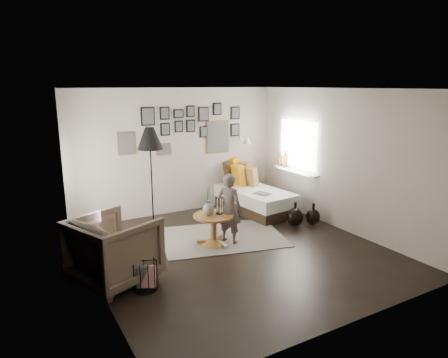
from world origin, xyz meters
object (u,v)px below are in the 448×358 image
daybed (247,193)px  child (229,208)px  floor_lamp (150,142)px  vase (209,207)px  demijohn_large (295,217)px  demijohn_small (313,217)px  armchair (114,250)px  magazine_basket (145,275)px  pedestal_table (214,231)px

daybed → child: (-1.33, -1.50, 0.28)m
floor_lamp → vase: bearing=-59.5°
demijohn_large → child: size_ratio=0.39×
daybed → demijohn_small: bearing=-76.8°
armchair → magazine_basket: 0.57m
child → armchair: bearing=71.0°
demijohn_small → magazine_basket: bearing=-167.5°
magazine_basket → floor_lamp: bearing=67.1°
vase → daybed: (1.70, 1.44, -0.35)m
pedestal_table → daybed: (1.62, 1.46, 0.09)m
vase → child: (0.37, -0.06, -0.07)m
pedestal_table → daybed: 2.18m
daybed → vase: bearing=-145.5°
pedestal_table → magazine_basket: bearing=-149.6°
vase → daybed: daybed is taller
floor_lamp → child: 1.81m
floor_lamp → daybed: bearing=10.0°
daybed → magazine_basket: 3.91m
vase → magazine_basket: size_ratio=1.18×
daybed → demijohn_large: daybed is taller
vase → demijohn_large: 1.94m
daybed → demijohn_large: size_ratio=4.80×
armchair → floor_lamp: (1.10, 1.52, 1.21)m
pedestal_table → demijohn_large: bearing=1.4°
demijohn_large → demijohn_small: bearing=-18.9°
floor_lamp → magazine_basket: size_ratio=4.72×
magazine_basket → demijohn_large: demijohn_large is taller
daybed → demijohn_small: (0.53, -1.54, -0.17)m
magazine_basket → demijohn_small: bearing=12.5°
pedestal_table → vase: size_ratio=1.40×
pedestal_table → child: size_ratio=0.56×
vase → floor_lamp: (-0.61, 1.03, 0.99)m
pedestal_table → armchair: 1.86m
daybed → demijohn_large: (0.18, -1.42, -0.15)m
daybed → demijohn_small: size_ratio=5.28×
daybed → armchair: bearing=-156.3°
floor_lamp → demijohn_small: size_ratio=4.50×
armchair → daybed: bearing=-83.2°
armchair → demijohn_large: armchair is taller
vase → demijohn_small: 2.29m
daybed → child: child is taller
pedestal_table → floor_lamp: (-0.69, 1.05, 1.43)m
daybed → child: 2.02m
pedestal_table → floor_lamp: size_ratio=0.35×
magazine_basket → child: bearing=25.3°
floor_lamp → demijohn_large: (2.48, -1.01, -1.49)m
magazine_basket → pedestal_table: bearing=30.4°
pedestal_table → demijohn_small: size_ratio=1.58×
pedestal_table → armchair: bearing=-165.4°
daybed → floor_lamp: size_ratio=1.17×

